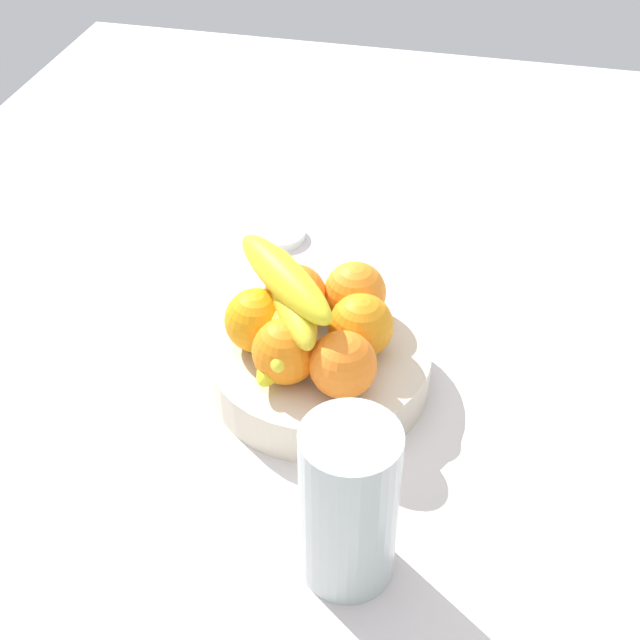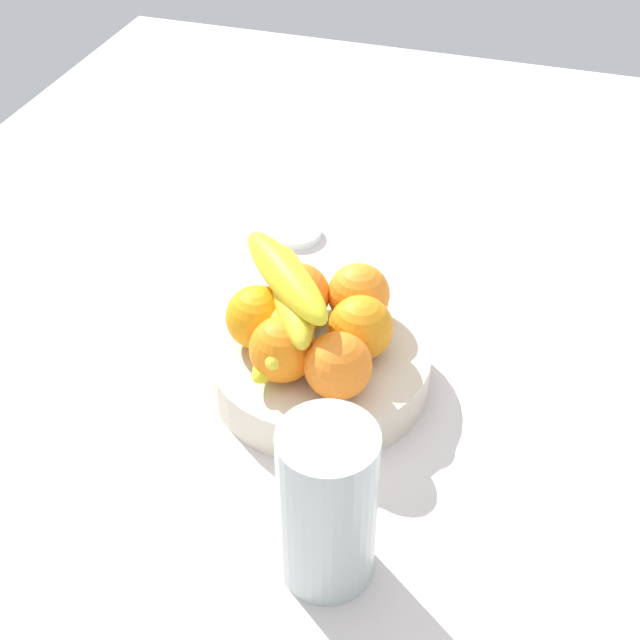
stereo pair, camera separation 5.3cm
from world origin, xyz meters
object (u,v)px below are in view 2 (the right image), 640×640
fruit_bowl (320,366)px  orange_front_left (361,328)px  orange_center (299,294)px  orange_back_right (283,349)px  thermos_tumbler (327,506)px  banana_bunch (290,305)px  orange_top_stack (338,366)px  orange_back_left (258,317)px  jar_lid (296,233)px  orange_front_right (359,294)px

fruit_bowl → orange_front_left: 7.35cm
orange_center → orange_back_right: (9.09, 1.32, 0.00)cm
fruit_bowl → thermos_tumbler: size_ratio=1.41×
orange_front_left → banana_bunch: (0.71, -7.52, 1.85)cm
orange_back_right → orange_top_stack: (0.68, 6.09, 0.00)cm
orange_center → fruit_bowl: bearing=42.1°
orange_front_left → thermos_tumbler: 23.45cm
banana_bunch → orange_back_left: bearing=-75.0°
fruit_bowl → banana_bunch: banana_bunch is taller
orange_back_left → jar_lid: bearing=-169.5°
fruit_bowl → orange_back_right: orange_back_right is taller
orange_front_right → banana_bunch: (6.13, -5.78, 1.85)cm
thermos_tumbler → jar_lid: 53.20cm
orange_back_right → banana_bunch: 5.32cm
fruit_bowl → thermos_tumbler: (22.49, 7.72, 5.98)cm
orange_center → orange_back_right: size_ratio=1.00×
orange_front_left → orange_front_right: size_ratio=1.00×
orange_back_right → orange_center: bearing=-171.8°
orange_center → thermos_tumbler: 29.02cm
orange_front_right → orange_center: size_ratio=1.00×
fruit_bowl → orange_back_right: (4.93, -2.44, 5.96)cm
fruit_bowl → orange_back_right: size_ratio=3.48×
orange_back_left → thermos_tumbler: size_ratio=0.41×
orange_front_left → fruit_bowl: bearing=-80.7°
orange_back_right → jar_lid: (-31.33, -9.25, -7.88)cm
orange_back_left → orange_back_right: (4.02, 4.19, 0.00)cm
orange_front_right → jar_lid: 25.98cm
orange_center → orange_top_stack: same height
orange_back_right → banana_bunch: (-4.92, -0.83, 1.85)cm
orange_top_stack → orange_front_left: bearing=174.6°
fruit_bowl → orange_back_right: bearing=-26.3°
thermos_tumbler → jar_lid: thermos_tumbler is taller
orange_front_left → jar_lid: bearing=-148.2°
orange_front_right → fruit_bowl: bearing=-22.3°
thermos_tumbler → orange_front_left: bearing=-171.5°
fruit_bowl → thermos_tumbler: thermos_tumbler is taller
orange_front_left → thermos_tumbler: size_ratio=0.41×
orange_front_right → orange_center: bearing=-72.6°
orange_front_left → orange_center: same height
orange_back_right → jar_lid: bearing=-163.6°
orange_front_left → orange_back_left: (1.61, -10.88, 0.00)cm
orange_front_right → orange_back_right: size_ratio=1.00×
orange_top_stack → thermos_tumbler: (16.88, 4.07, 0.02)cm
fruit_bowl → orange_front_left: orange_front_left is taller
thermos_tumbler → orange_center: bearing=-156.7°
orange_top_stack → orange_back_left: bearing=-114.6°
orange_back_right → fruit_bowl: bearing=153.7°
fruit_bowl → orange_top_stack: bearing=33.0°
orange_back_left → fruit_bowl: bearing=97.8°
banana_bunch → jar_lid: banana_bunch is taller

